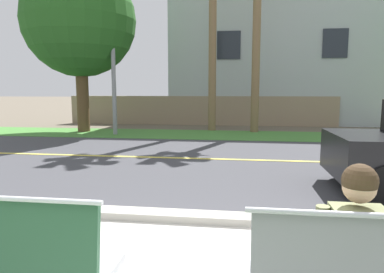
% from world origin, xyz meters
% --- Properties ---
extents(ground_plane, '(140.00, 140.00, 0.00)m').
position_xyz_m(ground_plane, '(0.00, 8.00, 0.00)').
color(ground_plane, '#665B4C').
extents(curb_edge, '(44.00, 0.30, 0.11)m').
position_xyz_m(curb_edge, '(0.00, 2.35, 0.06)').
color(curb_edge, '#ADA89E').
rests_on(curb_edge, ground_plane).
extents(street_asphalt, '(52.00, 8.00, 0.01)m').
position_xyz_m(street_asphalt, '(0.00, 6.50, 0.00)').
color(street_asphalt, '#424247').
rests_on(street_asphalt, ground_plane).
extents(road_centre_line, '(48.00, 0.14, 0.01)m').
position_xyz_m(road_centre_line, '(0.00, 6.50, 0.01)').
color(road_centre_line, '#E0CC4C').
rests_on(road_centre_line, ground_plane).
extents(far_verge_grass, '(48.00, 2.80, 0.02)m').
position_xyz_m(far_verge_grass, '(0.00, 11.17, 0.01)').
color(far_verge_grass, '#478438').
rests_on(far_verge_grass, ground_plane).
extents(seated_person_olive, '(0.52, 0.68, 1.25)m').
position_xyz_m(seated_person_olive, '(1.18, 0.38, 0.68)').
color(seated_person_olive, black).
rests_on(seated_person_olive, ground_plane).
extents(streetlamp, '(0.24, 2.10, 7.03)m').
position_xyz_m(streetlamp, '(-4.34, 10.97, 4.02)').
color(streetlamp, gray).
rests_on(streetlamp, ground_plane).
extents(shade_tree_far_left, '(4.43, 4.43, 7.30)m').
position_xyz_m(shade_tree_far_left, '(-5.81, 11.41, 4.75)').
color(shade_tree_far_left, brown).
rests_on(shade_tree_far_left, ground_plane).
extents(garden_wall, '(13.00, 0.36, 1.40)m').
position_xyz_m(garden_wall, '(-1.59, 14.92, 0.70)').
color(garden_wall, gray).
rests_on(garden_wall, ground_plane).
extents(house_across_street, '(11.49, 6.91, 7.48)m').
position_xyz_m(house_across_street, '(2.20, 18.12, 3.79)').
color(house_across_street, '#A3ADB2').
rests_on(house_across_street, ground_plane).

